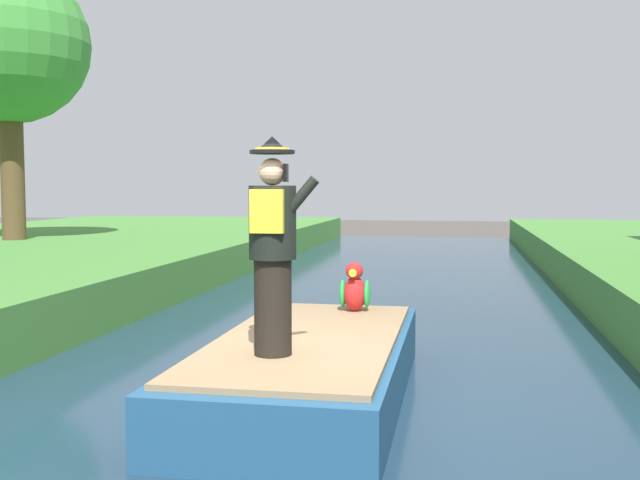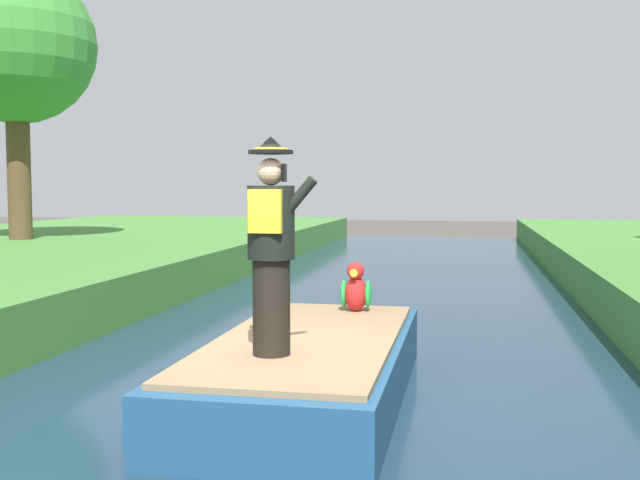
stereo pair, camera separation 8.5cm
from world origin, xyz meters
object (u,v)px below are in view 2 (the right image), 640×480
boat (308,368)px  tree_slender (15,46)px  parrot_plush (356,290)px  person_pirate (271,247)px

boat → tree_slender: (-9.20, 9.48, 5.08)m
boat → parrot_plush: size_ratio=7.38×
person_pirate → parrot_plush: (0.37, 2.34, -0.68)m
person_pirate → tree_slender: 14.26m
person_pirate → boat: bearing=78.4°
parrot_plush → tree_slender: tree_slender is taller
person_pirate → tree_slender: (-9.06, 10.31, 3.85)m
boat → tree_slender: tree_slender is taller
boat → parrot_plush: (0.24, 1.50, 0.55)m
boat → person_pirate: (-0.14, -0.83, 1.23)m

